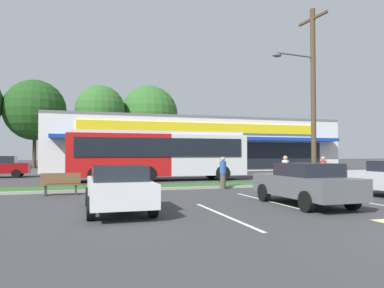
{
  "coord_description": "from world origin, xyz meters",
  "views": [
    {
      "loc": [
        -7.75,
        -4.47,
        1.73
      ],
      "look_at": [
        -0.84,
        18.1,
        2.42
      ],
      "focal_mm": 33.72,
      "sensor_mm": 36.0,
      "label": 1
    }
  ],
  "objects_px": {
    "car_0": "(305,183)",
    "pedestrian_near_bench": "(285,172)",
    "city_bus": "(159,154)",
    "bus_stop_bench": "(61,183)",
    "car_4": "(0,167)",
    "pedestrian_mid": "(323,172)",
    "utility_pole": "(311,90)",
    "car_1": "(118,187)",
    "pedestrian_by_pole": "(223,173)",
    "car_2": "(208,165)"
  },
  "relations": [
    {
      "from": "car_0",
      "to": "pedestrian_near_bench",
      "type": "relative_size",
      "value": 2.56
    },
    {
      "from": "city_bus",
      "to": "car_0",
      "type": "relative_size",
      "value": 2.74
    },
    {
      "from": "city_bus",
      "to": "bus_stop_bench",
      "type": "relative_size",
      "value": 7.33
    },
    {
      "from": "car_4",
      "to": "pedestrian_mid",
      "type": "bearing_deg",
      "value": 143.07
    },
    {
      "from": "utility_pole",
      "to": "car_1",
      "type": "xyz_separation_m",
      "value": [
        -12.01,
        -7.17,
        -4.87
      ]
    },
    {
      "from": "pedestrian_near_bench",
      "to": "pedestrian_by_pole",
      "type": "distance_m",
      "value": 3.21
    },
    {
      "from": "pedestrian_mid",
      "to": "utility_pole",
      "type": "bearing_deg",
      "value": 92.56
    },
    {
      "from": "pedestrian_mid",
      "to": "city_bus",
      "type": "bearing_deg",
      "value": 158.47
    },
    {
      "from": "pedestrian_mid",
      "to": "bus_stop_bench",
      "type": "bearing_deg",
      "value": -157.3
    },
    {
      "from": "pedestrian_by_pole",
      "to": "car_0",
      "type": "bearing_deg",
      "value": 61.05
    },
    {
      "from": "pedestrian_by_pole",
      "to": "pedestrian_mid",
      "type": "height_order",
      "value": "pedestrian_mid"
    },
    {
      "from": "bus_stop_bench",
      "to": "car_1",
      "type": "bearing_deg",
      "value": 110.39
    },
    {
      "from": "bus_stop_bench",
      "to": "pedestrian_mid",
      "type": "distance_m",
      "value": 13.22
    },
    {
      "from": "pedestrian_near_bench",
      "to": "bus_stop_bench",
      "type": "bearing_deg",
      "value": -145.1
    },
    {
      "from": "bus_stop_bench",
      "to": "car_2",
      "type": "height_order",
      "value": "car_2"
    },
    {
      "from": "pedestrian_by_pole",
      "to": "pedestrian_near_bench",
      "type": "bearing_deg",
      "value": 134.21
    },
    {
      "from": "car_1",
      "to": "car_4",
      "type": "distance_m",
      "value": 20.19
    },
    {
      "from": "car_2",
      "to": "pedestrian_by_pole",
      "type": "distance_m",
      "value": 13.29
    },
    {
      "from": "bus_stop_bench",
      "to": "car_4",
      "type": "bearing_deg",
      "value": -69.92
    },
    {
      "from": "pedestrian_by_pole",
      "to": "car_4",
      "type": "bearing_deg",
      "value": -80.4
    },
    {
      "from": "city_bus",
      "to": "pedestrian_mid",
      "type": "relative_size",
      "value": 7.22
    },
    {
      "from": "car_0",
      "to": "pedestrian_by_pole",
      "type": "bearing_deg",
      "value": 4.91
    },
    {
      "from": "utility_pole",
      "to": "bus_stop_bench",
      "type": "relative_size",
      "value": 6.57
    },
    {
      "from": "car_2",
      "to": "car_4",
      "type": "relative_size",
      "value": 1.04
    },
    {
      "from": "bus_stop_bench",
      "to": "pedestrian_near_bench",
      "type": "bearing_deg",
      "value": 179.03
    },
    {
      "from": "utility_pole",
      "to": "pedestrian_mid",
      "type": "bearing_deg",
      "value": -109.72
    },
    {
      "from": "pedestrian_near_bench",
      "to": "car_2",
      "type": "bearing_deg",
      "value": 123.48
    },
    {
      "from": "city_bus",
      "to": "car_4",
      "type": "height_order",
      "value": "city_bus"
    },
    {
      "from": "city_bus",
      "to": "bus_stop_bench",
      "type": "xyz_separation_m",
      "value": [
        -5.75,
        -7.26,
        -1.26
      ]
    },
    {
      "from": "utility_pole",
      "to": "pedestrian_by_pole",
      "type": "xyz_separation_m",
      "value": [
        -6.32,
        -1.57,
        -4.79
      ]
    },
    {
      "from": "car_0",
      "to": "car_2",
      "type": "bearing_deg",
      "value": -9.53
    },
    {
      "from": "utility_pole",
      "to": "pedestrian_by_pole",
      "type": "relative_size",
      "value": 6.54
    },
    {
      "from": "bus_stop_bench",
      "to": "car_4",
      "type": "relative_size",
      "value": 0.38
    },
    {
      "from": "car_1",
      "to": "pedestrian_by_pole",
      "type": "bearing_deg",
      "value": -45.43
    },
    {
      "from": "bus_stop_bench",
      "to": "city_bus",
      "type": "bearing_deg",
      "value": -128.38
    },
    {
      "from": "car_4",
      "to": "pedestrian_by_pole",
      "type": "distance_m",
      "value": 18.39
    },
    {
      "from": "pedestrian_mid",
      "to": "car_4",
      "type": "bearing_deg",
      "value": 165.35
    },
    {
      "from": "pedestrian_by_pole",
      "to": "pedestrian_mid",
      "type": "xyz_separation_m",
      "value": [
        5.62,
        -0.38,
        0.01
      ]
    },
    {
      "from": "car_4",
      "to": "pedestrian_by_pole",
      "type": "bearing_deg",
      "value": 133.47
    },
    {
      "from": "car_2",
      "to": "pedestrian_by_pole",
      "type": "relative_size",
      "value": 2.7
    },
    {
      "from": "city_bus",
      "to": "car_0",
      "type": "distance_m",
      "value": 13.18
    },
    {
      "from": "pedestrian_near_bench",
      "to": "pedestrian_by_pole",
      "type": "height_order",
      "value": "pedestrian_near_bench"
    },
    {
      "from": "bus_stop_bench",
      "to": "pedestrian_mid",
      "type": "relative_size",
      "value": 0.99
    },
    {
      "from": "bus_stop_bench",
      "to": "pedestrian_near_bench",
      "type": "height_order",
      "value": "pedestrian_near_bench"
    },
    {
      "from": "city_bus",
      "to": "pedestrian_near_bench",
      "type": "relative_size",
      "value": 7.01
    },
    {
      "from": "utility_pole",
      "to": "car_2",
      "type": "relative_size",
      "value": 2.42
    },
    {
      "from": "city_bus",
      "to": "utility_pole",
      "type": "bearing_deg",
      "value": -31.59
    },
    {
      "from": "car_1",
      "to": "pedestrian_by_pole",
      "type": "distance_m",
      "value": 7.99
    },
    {
      "from": "city_bus",
      "to": "pedestrian_mid",
      "type": "height_order",
      "value": "city_bus"
    },
    {
      "from": "bus_stop_bench",
      "to": "pedestrian_by_pole",
      "type": "height_order",
      "value": "pedestrian_by_pole"
    }
  ]
}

